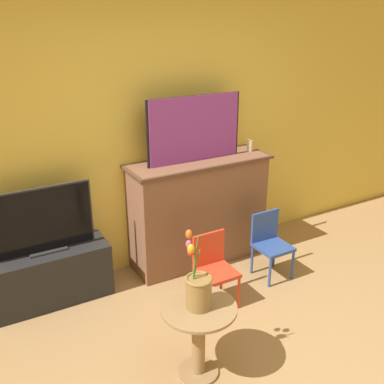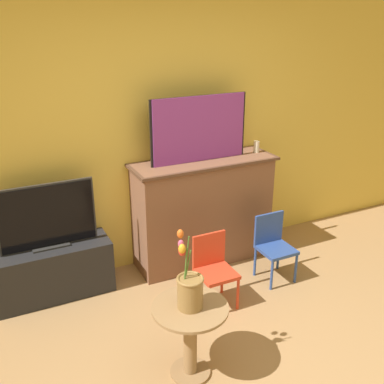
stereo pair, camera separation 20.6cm
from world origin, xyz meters
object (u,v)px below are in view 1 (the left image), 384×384
at_px(chair_red, 214,265).
at_px(chair_blue, 270,241).
at_px(painting, 195,129).
at_px(vase_tulips, 198,288).
at_px(tv_monitor, 44,221).

distance_m(chair_red, chair_blue, 0.69).
xyz_separation_m(painting, vase_tulips, (-0.75, -1.35, -0.65)).
relative_size(painting, chair_red, 1.54).
bearing_deg(tv_monitor, vase_tulips, -64.62).
xyz_separation_m(chair_red, vase_tulips, (-0.54, -0.66, 0.33)).
bearing_deg(vase_tulips, tv_monitor, 115.38).
bearing_deg(chair_blue, tv_monitor, 162.37).
relative_size(tv_monitor, chair_blue, 1.30).
xyz_separation_m(painting, chair_red, (-0.21, -0.69, -0.99)).
bearing_deg(vase_tulips, chair_blue, 32.12).
distance_m(tv_monitor, vase_tulips, 1.51).
distance_m(painting, vase_tulips, 1.67).
height_order(painting, tv_monitor, painting).
bearing_deg(painting, chair_blue, -50.82).
bearing_deg(chair_blue, chair_red, -170.83).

